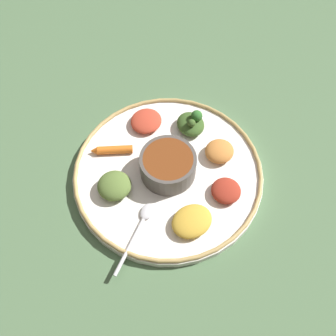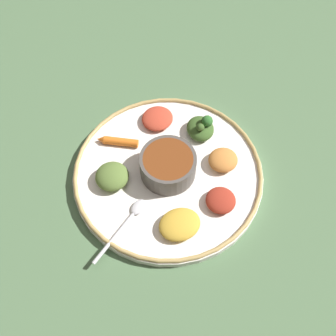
# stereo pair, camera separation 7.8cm
# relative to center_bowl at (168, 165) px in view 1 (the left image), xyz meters

# --- Properties ---
(ground_plane) EXTENTS (2.40, 2.40, 0.00)m
(ground_plane) POSITION_rel_center_bowl_xyz_m (0.00, 0.00, -0.04)
(ground_plane) COLOR #4C6B47
(platter) EXTENTS (0.37, 0.37, 0.02)m
(platter) POSITION_rel_center_bowl_xyz_m (0.00, 0.00, -0.03)
(platter) COLOR white
(platter) RESTS_ON ground_plane
(platter_rim) EXTENTS (0.37, 0.37, 0.01)m
(platter_rim) POSITION_rel_center_bowl_xyz_m (0.00, 0.00, -0.02)
(platter_rim) COLOR tan
(platter_rim) RESTS_ON platter
(center_bowl) EXTENTS (0.11, 0.11, 0.05)m
(center_bowl) POSITION_rel_center_bowl_xyz_m (0.00, 0.00, 0.00)
(center_bowl) COLOR #4C4742
(center_bowl) RESTS_ON platter
(spoon) EXTENTS (0.08, 0.14, 0.01)m
(spoon) POSITION_rel_center_bowl_xyz_m (-0.06, 0.11, -0.02)
(spoon) COLOR silver
(spoon) RESTS_ON platter
(greens_pile) EXTENTS (0.07, 0.07, 0.05)m
(greens_pile) POSITION_rel_center_bowl_xyz_m (0.05, -0.10, -0.01)
(greens_pile) COLOR #385623
(greens_pile) RESTS_ON platter
(carrot_near_spoon) EXTENTS (0.06, 0.08, 0.02)m
(carrot_near_spoon) POSITION_rel_center_bowl_xyz_m (0.11, 0.06, -0.02)
(carrot_near_spoon) COLOR orange
(carrot_near_spoon) RESTS_ON platter
(mound_beet) EXTENTS (0.07, 0.07, 0.02)m
(mound_beet) POSITION_rel_center_bowl_xyz_m (-0.11, -0.05, -0.01)
(mound_beet) COLOR maroon
(mound_beet) RESTS_ON platter
(mound_collards) EXTENTS (0.08, 0.08, 0.03)m
(mound_collards) POSITION_rel_center_bowl_xyz_m (0.03, 0.10, -0.01)
(mound_collards) COLOR #567033
(mound_collards) RESTS_ON platter
(mound_squash) EXTENTS (0.06, 0.06, 0.03)m
(mound_squash) POSITION_rel_center_bowl_xyz_m (-0.03, -0.10, -0.01)
(mound_squash) COLOR #C67A38
(mound_squash) RESTS_ON platter
(mound_lentil_yellow) EXTENTS (0.07, 0.08, 0.02)m
(mound_lentil_yellow) POSITION_rel_center_bowl_xyz_m (-0.11, 0.04, -0.01)
(mound_lentil_yellow) COLOR gold
(mound_lentil_yellow) RESTS_ON platter
(mound_berbere_red) EXTENTS (0.07, 0.07, 0.02)m
(mound_berbere_red) POSITION_rel_center_bowl_xyz_m (0.12, -0.04, -0.02)
(mound_berbere_red) COLOR #B73D28
(mound_berbere_red) RESTS_ON platter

